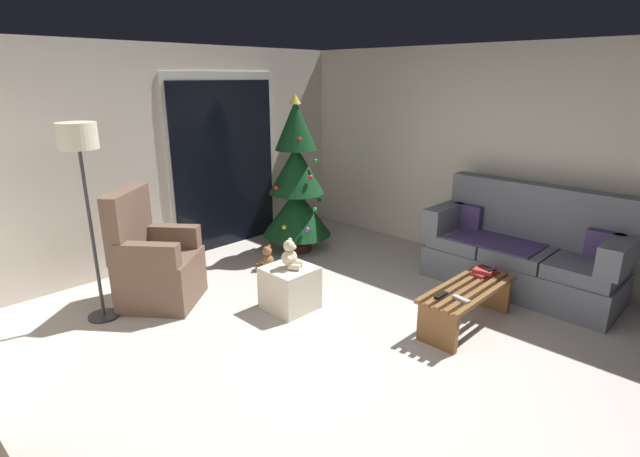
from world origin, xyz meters
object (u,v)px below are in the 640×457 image
at_px(remote_silver, 461,299).
at_px(ottoman, 290,288).
at_px(cell_phone, 486,268).
at_px(floor_lamp, 80,156).
at_px(armchair, 155,264).
at_px(teddy_bear_cream, 290,256).
at_px(christmas_tree, 296,184).
at_px(couch, 523,252).
at_px(book_stack, 485,271).
at_px(teddy_bear_chestnut_by_tree, 267,259).
at_px(coffee_table, 467,300).
at_px(remote_black, 441,295).

relative_size(remote_silver, ottoman, 0.35).
height_order(cell_phone, floor_lamp, floor_lamp).
height_order(remote_silver, armchair, armchair).
bearing_deg(teddy_bear_cream, armchair, 128.25).
height_order(cell_phone, ottoman, cell_phone).
distance_m(christmas_tree, armchair, 2.04).
relative_size(christmas_tree, floor_lamp, 1.09).
xyz_separation_m(remote_silver, floor_lamp, (-1.91, 2.58, 1.11)).
bearing_deg(couch, cell_phone, 177.98).
relative_size(book_stack, ottoman, 0.65).
relative_size(floor_lamp, teddy_bear_chestnut_by_tree, 6.25).
relative_size(cell_phone, christmas_tree, 0.07).
relative_size(coffee_table, cell_phone, 7.64).
bearing_deg(remote_silver, coffee_table, -153.36).
distance_m(coffee_table, ottoman, 1.63).
bearing_deg(book_stack, teddy_bear_cream, 132.33).
relative_size(couch, armchair, 1.72).
distance_m(couch, teddy_bear_cream, 2.45).
xyz_separation_m(book_stack, teddy_bear_cream, (-1.23, 1.35, 0.13)).
relative_size(cell_phone, ottoman, 0.33).
xyz_separation_m(remote_silver, cell_phone, (0.66, 0.11, 0.05)).
bearing_deg(remote_silver, ottoman, -58.86).
bearing_deg(book_stack, remote_black, 177.05).
relative_size(remote_black, remote_silver, 1.00).
height_order(couch, ottoman, couch).
bearing_deg(teddy_bear_chestnut_by_tree, cell_phone, -72.06).
relative_size(ottoman, teddy_bear_chestnut_by_tree, 1.54).
xyz_separation_m(couch, floor_lamp, (-3.36, 2.50, 1.11)).
relative_size(couch, remote_black, 12.47).
xyz_separation_m(cell_phone, ottoman, (-1.23, 1.37, -0.23)).
distance_m(armchair, floor_lamp, 1.22).
distance_m(couch, book_stack, 0.79).
relative_size(coffee_table, christmas_tree, 0.56).
distance_m(cell_phone, armchair, 3.17).
distance_m(cell_phone, teddy_bear_chestnut_by_tree, 2.44).
bearing_deg(armchair, christmas_tree, 2.65).
height_order(christmas_tree, armchair, christmas_tree).
relative_size(remote_black, teddy_bear_chestnut_by_tree, 0.55).
height_order(book_stack, teddy_bear_chestnut_by_tree, book_stack).
distance_m(book_stack, cell_phone, 0.04).
xyz_separation_m(couch, christmas_tree, (-0.85, 2.53, 0.47)).
height_order(coffee_table, teddy_bear_cream, teddy_bear_cream).
height_order(couch, book_stack, couch).
bearing_deg(teddy_bear_cream, cell_phone, -47.94).
xyz_separation_m(coffee_table, remote_black, (-0.34, 0.07, 0.14)).
bearing_deg(armchair, coffee_table, -55.28).
xyz_separation_m(remote_black, cell_phone, (0.71, -0.05, 0.05)).
bearing_deg(ottoman, floor_lamp, 140.43).
bearing_deg(cell_phone, ottoman, 149.43).
bearing_deg(floor_lamp, teddy_bear_chestnut_by_tree, -5.42).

